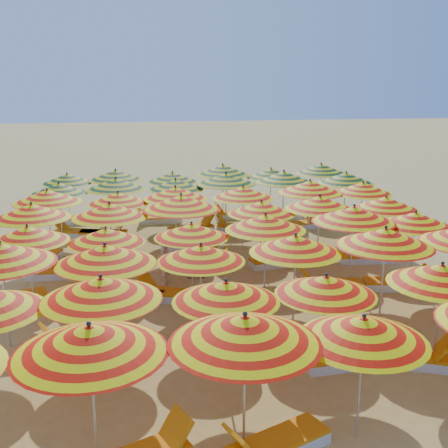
# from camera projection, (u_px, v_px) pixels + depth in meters

# --- Properties ---
(ground) EXTENTS (120.00, 120.00, 0.00)m
(ground) POSITION_uv_depth(u_px,v_px,m) (227.00, 282.00, 16.07)
(ground) COLOR #D4B75E
(ground) RESTS_ON ground
(umbrella_1) EXTENTS (2.37, 2.37, 2.38)m
(umbrella_1) POSITION_uv_depth(u_px,v_px,m) (90.00, 340.00, 7.94)
(umbrella_1) COLOR silver
(umbrella_1) RESTS_ON ground
(umbrella_2) EXTENTS (2.76, 2.76, 2.42)m
(umbrella_2) POSITION_uv_depth(u_px,v_px,m) (245.00, 330.00, 8.17)
(umbrella_2) COLOR silver
(umbrella_2) RESTS_ON ground
(umbrella_3) EXTENTS (2.56, 2.56, 2.17)m
(umbrella_3) POSITION_uv_depth(u_px,v_px,m) (363.00, 329.00, 8.70)
(umbrella_3) COLOR silver
(umbrella_3) RESTS_ON ground
(umbrella_7) EXTENTS (2.47, 2.47, 2.32)m
(umbrella_7) POSITION_uv_depth(u_px,v_px,m) (101.00, 289.00, 9.99)
(umbrella_7) COLOR silver
(umbrella_7) RESTS_ON ground
(umbrella_8) EXTENTS (2.14, 2.14, 2.13)m
(umbrella_8) POSITION_uv_depth(u_px,v_px,m) (226.00, 292.00, 10.32)
(umbrella_8) COLOR silver
(umbrella_8) RESTS_ON ground
(umbrella_9) EXTENTS (2.60, 2.60, 2.09)m
(umbrella_9) POSITION_uv_depth(u_px,v_px,m) (326.00, 285.00, 10.74)
(umbrella_9) COLOR silver
(umbrella_9) RESTS_ON ground
(umbrella_10) EXTENTS (2.71, 2.71, 2.23)m
(umbrella_10) POSITION_uv_depth(u_px,v_px,m) (442.00, 274.00, 10.97)
(umbrella_10) COLOR silver
(umbrella_10) RESTS_ON ground
(umbrella_12) EXTENTS (2.77, 2.77, 2.42)m
(umbrella_12) POSITION_uv_depth(u_px,v_px,m) (1.00, 254.00, 11.72)
(umbrella_12) COLOR silver
(umbrella_12) RESTS_ON ground
(umbrella_13) EXTENTS (2.48, 2.48, 2.33)m
(umbrella_13) POSITION_uv_depth(u_px,v_px,m) (105.00, 255.00, 11.90)
(umbrella_13) COLOR silver
(umbrella_13) RESTS_ON ground
(umbrella_14) EXTENTS (2.58, 2.58, 2.13)m
(umbrella_14) POSITION_uv_depth(u_px,v_px,m) (201.00, 253.00, 12.57)
(umbrella_14) COLOR silver
(umbrella_14) RESTS_ON ground
(umbrella_15) EXTENTS (2.83, 2.83, 2.26)m
(umbrella_15) POSITION_uv_depth(u_px,v_px,m) (295.00, 244.00, 12.84)
(umbrella_15) COLOR silver
(umbrella_15) RESTS_ON ground
(umbrella_16) EXTENTS (2.96, 2.96, 2.40)m
(umbrella_16) POSITION_uv_depth(u_px,v_px,m) (385.00, 238.00, 12.95)
(umbrella_16) COLOR silver
(umbrella_16) RESTS_ON ground
(umbrella_18) EXTENTS (2.45, 2.45, 2.18)m
(umbrella_18) POSITION_uv_depth(u_px,v_px,m) (28.00, 234.00, 13.95)
(umbrella_18) COLOR silver
(umbrella_18) RESTS_ON ground
(umbrella_19) EXTENTS (2.43, 2.43, 2.08)m
(umbrella_19) POSITION_uv_depth(u_px,v_px,m) (106.00, 236.00, 14.12)
(umbrella_19) COLOR silver
(umbrella_19) RESTS_ON ground
(umbrella_20) EXTENTS (2.36, 2.36, 2.09)m
(umbrella_20) POSITION_uv_depth(u_px,v_px,m) (192.00, 231.00, 14.54)
(umbrella_20) COLOR silver
(umbrella_20) RESTS_ON ground
(umbrella_21) EXTENTS (2.35, 2.35, 2.27)m
(umbrella_21) POSITION_uv_depth(u_px,v_px,m) (265.00, 223.00, 14.73)
(umbrella_21) COLOR silver
(umbrella_21) RESTS_ON ground
(umbrella_22) EXTENTS (2.83, 2.83, 2.40)m
(umbrella_22) POSITION_uv_depth(u_px,v_px,m) (354.00, 214.00, 15.11)
(umbrella_22) COLOR silver
(umbrella_22) RESTS_ON ground
(umbrella_23) EXTENTS (2.66, 2.66, 2.19)m
(umbrella_23) POSITION_uv_depth(u_px,v_px,m) (415.00, 219.00, 15.36)
(umbrella_23) COLOR silver
(umbrella_23) RESTS_ON ground
(umbrella_24) EXTENTS (2.39, 2.39, 2.31)m
(umbrella_24) POSITION_uv_depth(u_px,v_px,m) (32.00, 211.00, 15.81)
(umbrella_24) COLOR silver
(umbrella_24) RESTS_ON ground
(umbrella_25) EXTENTS (2.55, 2.55, 2.29)m
(umbrella_25) POSITION_uv_depth(u_px,v_px,m) (110.00, 211.00, 15.98)
(umbrella_25) COLOR silver
(umbrella_25) RESTS_ON ground
(umbrella_26) EXTENTS (2.89, 2.89, 2.42)m
(umbrella_26) POSITION_uv_depth(u_px,v_px,m) (181.00, 202.00, 16.48)
(umbrella_26) COLOR silver
(umbrella_26) RESTS_ON ground
(umbrella_27) EXTENTS (2.70, 2.70, 2.16)m
(umbrella_27) POSITION_uv_depth(u_px,v_px,m) (261.00, 208.00, 16.81)
(umbrella_27) COLOR silver
(umbrella_27) RESTS_ON ground
(umbrella_28) EXTENTS (2.61, 2.61, 2.26)m
(umbrella_28) POSITION_uv_depth(u_px,v_px,m) (320.00, 203.00, 17.10)
(umbrella_28) COLOR silver
(umbrella_28) RESTS_ON ground
(umbrella_29) EXTENTS (2.31, 2.31, 2.16)m
(umbrella_29) POSITION_uv_depth(u_px,v_px,m) (386.00, 203.00, 17.43)
(umbrella_29) COLOR silver
(umbrella_29) RESTS_ON ground
(umbrella_30) EXTENTS (2.68, 2.68, 2.33)m
(umbrella_30) POSITION_uv_depth(u_px,v_px,m) (47.00, 196.00, 17.71)
(umbrella_30) COLOR silver
(umbrella_30) RESTS_ON ground
(umbrella_31) EXTENTS (2.19, 2.19, 2.11)m
(umbrella_31) POSITION_uv_depth(u_px,v_px,m) (118.00, 198.00, 18.34)
(umbrella_31) COLOR silver
(umbrella_31) RESTS_ON ground
(umbrella_32) EXTENTS (2.82, 2.82, 2.26)m
(umbrella_32) POSITION_uv_depth(u_px,v_px,m) (176.00, 193.00, 18.54)
(umbrella_32) COLOR silver
(umbrella_32) RESTS_ON ground
(umbrella_33) EXTENTS (2.36, 2.36, 2.19)m
(umbrella_33) POSITION_uv_depth(u_px,v_px,m) (243.00, 192.00, 18.92)
(umbrella_33) COLOR silver
(umbrella_33) RESTS_ON ground
(umbrella_34) EXTENTS (2.81, 2.81, 2.37)m
(umbrella_34) POSITION_uv_depth(u_px,v_px,m) (310.00, 187.00, 19.00)
(umbrella_34) COLOR silver
(umbrella_34) RESTS_ON ground
(umbrella_35) EXTENTS (2.25, 2.25, 2.21)m
(umbrella_35) POSITION_uv_depth(u_px,v_px,m) (363.00, 188.00, 19.55)
(umbrella_35) COLOR silver
(umbrella_35) RESTS_ON ground
(umbrella_36) EXTENTS (2.66, 2.66, 2.13)m
(umbrella_36) POSITION_uv_depth(u_px,v_px,m) (59.00, 188.00, 19.86)
(umbrella_36) COLOR silver
(umbrella_36) RESTS_ON ground
(umbrella_37) EXTENTS (2.76, 2.76, 2.27)m
(umbrella_37) POSITION_uv_depth(u_px,v_px,m) (116.00, 184.00, 20.03)
(umbrella_37) COLOR silver
(umbrella_37) RESTS_ON ground
(umbrella_38) EXTENTS (2.61, 2.61, 2.16)m
(umbrella_38) POSITION_uv_depth(u_px,v_px,m) (176.00, 184.00, 20.47)
(umbrella_38) COLOR silver
(umbrella_38) RESTS_ON ground
(umbrella_39) EXTENTS (2.85, 2.85, 2.34)m
(umbrella_39) POSITION_uv_depth(u_px,v_px,m) (226.00, 179.00, 20.73)
(umbrella_39) COLOR silver
(umbrella_39) RESTS_ON ground
(umbrella_40) EXTENTS (2.90, 2.90, 2.34)m
(umbrella_40) POSITION_uv_depth(u_px,v_px,m) (284.00, 177.00, 21.10)
(umbrella_40) COLOR silver
(umbrella_40) RESTS_ON ground
(umbrella_41) EXTENTS (2.61, 2.61, 2.26)m
(umbrella_41) POSITION_uv_depth(u_px,v_px,m) (346.00, 178.00, 21.25)
(umbrella_41) COLOR silver
(umbrella_41) RESTS_ON ground
(umbrella_42) EXTENTS (2.59, 2.59, 2.08)m
(umbrella_42) POSITION_uv_depth(u_px,v_px,m) (67.00, 178.00, 22.05)
(umbrella_42) COLOR silver
(umbrella_42) RESTS_ON ground
(umbrella_43) EXTENTS (2.61, 2.61, 2.23)m
(umbrella_43) POSITION_uv_depth(u_px,v_px,m) (116.00, 175.00, 22.06)
(umbrella_43) COLOR silver
(umbrella_43) RESTS_ON ground
(umbrella_44) EXTENTS (2.12, 2.12, 2.08)m
(umbrella_44) POSITION_uv_depth(u_px,v_px,m) (172.00, 177.00, 22.35)
(umbrella_44) COLOR silver
(umbrella_44) RESTS_ON ground
(umbrella_45) EXTENTS (2.17, 2.17, 2.29)m
(umbrella_45) POSITION_uv_depth(u_px,v_px,m) (223.00, 170.00, 22.93)
(umbrella_45) COLOR silver
(umbrella_45) RESTS_ON ground
(umbrella_46) EXTENTS (2.21, 2.21, 2.13)m
(umbrella_46) POSITION_uv_depth(u_px,v_px,m) (271.00, 173.00, 22.99)
(umbrella_46) COLOR silver
(umbrella_46) RESTS_ON ground
(umbrella_47) EXTENTS (2.62, 2.62, 2.25)m
(umbrella_47) POSITION_uv_depth(u_px,v_px,m) (321.00, 169.00, 23.45)
(umbrella_47) COLOR silver
(umbrella_47) RESTS_ON ground
(lounger_2) EXTENTS (1.82, 1.23, 0.69)m
(lounger_2) POSITION_uv_depth(u_px,v_px,m) (276.00, 445.00, 8.73)
(lounger_2) COLOR white
(lounger_2) RESTS_ON ground
(lounger_4) EXTENTS (1.77, 0.71, 0.69)m
(lounger_4) POSITION_uv_depth(u_px,v_px,m) (347.00, 358.00, 11.42)
(lounger_4) COLOR white
(lounger_4) RESTS_ON ground
(lounger_5) EXTENTS (1.82, 1.22, 0.69)m
(lounger_5) POSITION_uv_depth(u_px,v_px,m) (407.00, 357.00, 11.47)
(lounger_5) COLOR white
(lounger_5) RESTS_ON ground
(lounger_6) EXTENTS (1.82, 1.18, 0.69)m
(lounger_6) POSITION_uv_depth(u_px,v_px,m) (82.00, 341.00, 12.18)
(lounger_6) COLOR white
(lounger_6) RESTS_ON ground
(lounger_8) EXTENTS (1.83, 1.08, 0.69)m
(lounger_8) POSITION_uv_depth(u_px,v_px,m) (11.00, 299.00, 14.46)
(lounger_8) COLOR white
(lounger_8) RESTS_ON ground
(lounger_9) EXTENTS (1.82, 1.21, 0.69)m
(lounger_9) POSITION_uv_depth(u_px,v_px,m) (129.00, 295.00, 14.73)
(lounger_9) COLOR white
(lounger_9) RESTS_ON ground
(lounger_10) EXTENTS (1.82, 1.24, 0.69)m
(lounger_10) POSITION_uv_depth(u_px,v_px,m) (171.00, 295.00, 14.75)
(lounger_10) COLOR white
(lounger_10) RESTS_ON ground
(lounger_11) EXTENTS (1.81, 0.91, 0.69)m
(lounger_11) POSITION_uv_depth(u_px,v_px,m) (330.00, 285.00, 15.47)
(lounger_11) COLOR white
(lounger_11) RESTS_ON ground
(lounger_12) EXTENTS (1.82, 0.96, 0.69)m
(lounger_12) POSITION_uv_depth(u_px,v_px,m) (396.00, 284.00, 15.54)
(lounger_12) COLOR white
(lounger_12) RESTS_ON ground
(lounger_13) EXTENTS (1.76, 0.68, 0.69)m
(lounger_13) POSITION_uv_depth(u_px,v_px,m) (59.00, 273.00, 16.43)
(lounger_13) COLOR white
(lounger_13) RESTS_ON ground
(lounger_14) EXTENTS (1.83, 1.07, 0.69)m
(lounger_14) POSITION_uv_depth(u_px,v_px,m) (201.00, 263.00, 17.25)
(lounger_14) COLOR white
(lounger_14) RESTS_ON ground
(lounger_15) EXTENTS (1.80, 0.85, 0.69)m
(lounger_15) POSITION_uv_depth(u_px,v_px,m) (278.00, 261.00, 17.45)
(lounger_15) COLOR white
(lounger_15) RESTS_ON ground
(lounger_16) EXTENTS (1.77, 0.70, 0.69)m
(lounger_16) POSITION_uv_depth(u_px,v_px,m) (367.00, 257.00, 17.82)
(lounger_16) COLOR white
(lounger_16) RESTS_ON ground
(lounger_17) EXTENTS (1.83, 1.10, 0.69)m
(lounger_17) POSITION_uv_depth(u_px,v_px,m) (34.00, 253.00, 18.27)
(lounger_17) COLOR white
(lounger_17) RESTS_ON ground
(lounger_18) EXTENTS (1.83, 1.16, 0.69)m
(lounger_18) POSITION_uv_depth(u_px,v_px,m) (195.00, 246.00, 18.96)
(lounger_18) COLOR white
(lounger_18) RESTS_ON ground
(lounger_19) EXTENTS (1.83, 1.16, 0.69)m
(lounger_19) POSITION_uv_depth(u_px,v_px,m) (77.00, 233.00, 20.58)
(lounger_19) COLOR white
(lounger_19) RESTS_ON ground
(lounger_20) EXTENTS (1.81, 0.89, 0.69)m
(lounger_20) POSITION_uv_depth(u_px,v_px,m) (104.00, 234.00, 20.45)
(lounger_20) COLOR white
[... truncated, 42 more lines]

